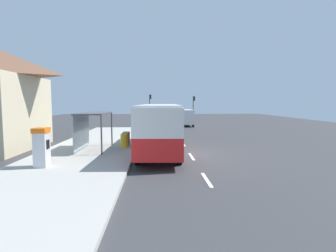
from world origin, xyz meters
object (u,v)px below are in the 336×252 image
at_px(bus_shelter, 89,121).
at_px(recycling_bin_green, 125,139).
at_px(traffic_light_near_side, 194,104).
at_px(bus, 159,125).
at_px(white_van, 185,116).
at_px(ticket_machine, 42,147).
at_px(recycling_bin_red, 126,138).
at_px(traffic_light_far_side, 150,103).
at_px(recycling_bin_yellow, 124,141).
at_px(sedan_near, 179,116).

bearing_deg(bus_shelter, recycling_bin_green, 33.71).
bearing_deg(traffic_light_near_side, bus_shelter, -109.01).
height_order(bus, white_van, bus).
height_order(ticket_machine, recycling_bin_red, ticket_machine).
distance_m(traffic_light_near_side, traffic_light_far_side, 8.64).
distance_m(bus, recycling_bin_yellow, 2.90).
relative_size(sedan_near, traffic_light_near_side, 0.98).
relative_size(white_van, recycling_bin_green, 5.48).
relative_size(recycling_bin_yellow, recycling_bin_red, 1.00).
bearing_deg(bus_shelter, ticket_machine, -103.67).
height_order(white_van, traffic_light_near_side, traffic_light_near_side).
relative_size(white_van, traffic_light_far_side, 1.05).
distance_m(white_van, ticket_machine, 26.66).
bearing_deg(traffic_light_near_side, traffic_light_far_side, 174.69).
xyz_separation_m(sedan_near, bus_shelter, (-8.71, -31.32, 1.31)).
xyz_separation_m(white_van, ticket_machine, (-9.79, -24.79, -0.17)).
bearing_deg(sedan_near, recycling_bin_yellow, -102.01).
distance_m(white_van, traffic_light_near_side, 15.11).
xyz_separation_m(white_van, recycling_bin_yellow, (-6.40, -19.18, -0.69)).
bearing_deg(traffic_light_far_side, recycling_bin_red, -91.90).
relative_size(recycling_bin_yellow, traffic_light_far_side, 0.19).
distance_m(bus, traffic_light_near_side, 35.47).
distance_m(recycling_bin_yellow, recycling_bin_red, 1.40).
xyz_separation_m(sedan_near, recycling_bin_yellow, (-6.50, -30.55, -0.14)).
bearing_deg(bus_shelter, traffic_light_far_side, 84.65).
distance_m(recycling_bin_yellow, recycling_bin_green, 0.70).
bearing_deg(recycling_bin_red, ticket_machine, -115.79).
distance_m(white_van, recycling_bin_yellow, 20.23).
height_order(sedan_near, recycling_bin_yellow, sedan_near).
distance_m(sedan_near, traffic_light_far_side, 7.20).
bearing_deg(recycling_bin_green, bus_shelter, -146.29).
distance_m(recycling_bin_green, traffic_light_far_side, 34.04).
xyz_separation_m(bus, bus_shelter, (-4.70, 0.11, 0.25)).
xyz_separation_m(sedan_near, traffic_light_near_side, (3.21, 3.27, 2.28)).
xyz_separation_m(recycling_bin_red, traffic_light_near_side, (9.70, 32.42, 2.42)).
bearing_deg(sedan_near, ticket_machine, -105.29).
height_order(bus, traffic_light_near_side, traffic_light_near_side).
height_order(white_van, recycling_bin_green, white_van).
xyz_separation_m(recycling_bin_red, traffic_light_far_side, (1.10, 33.22, 2.63)).
relative_size(recycling_bin_red, bus_shelter, 0.24).
bearing_deg(traffic_light_far_side, bus_shelter, -95.35).
distance_m(bus, ticket_machine, 7.57).
xyz_separation_m(ticket_machine, recycling_bin_red, (3.39, 7.01, -0.52)).
bearing_deg(traffic_light_far_side, sedan_near, -37.01).
xyz_separation_m(sedan_near, recycling_bin_green, (-6.50, -29.85, -0.14)).
height_order(bus, sedan_near, bus).
distance_m(ticket_machine, traffic_light_far_side, 40.54).
height_order(bus, recycling_bin_yellow, bus).
bearing_deg(recycling_bin_green, ticket_machine, -118.23).
bearing_deg(recycling_bin_red, bus_shelter, -135.48).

